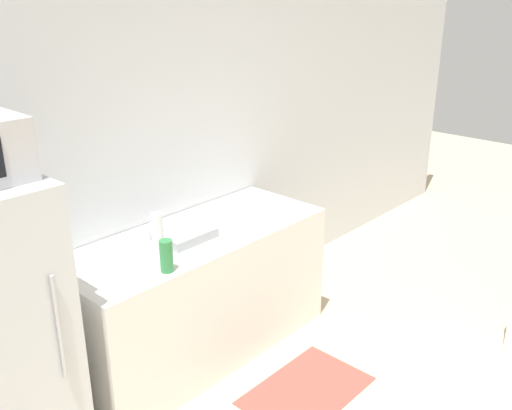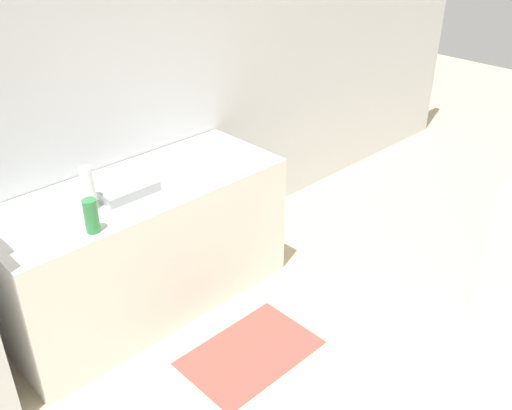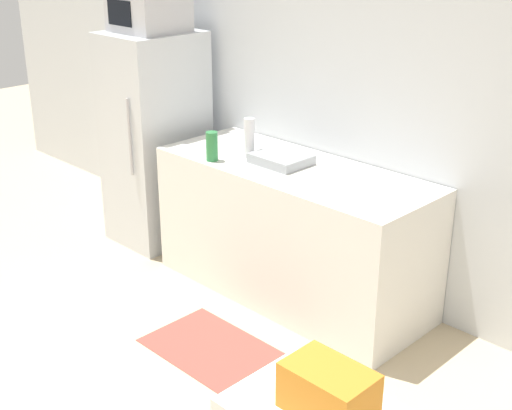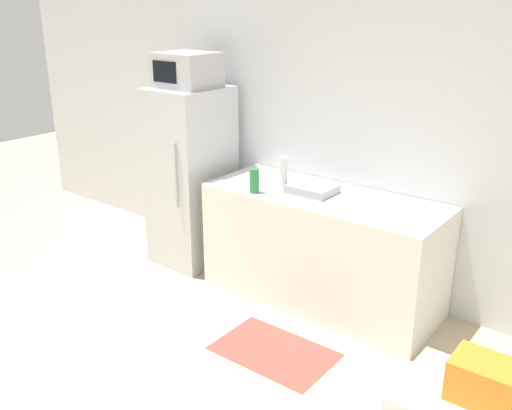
{
  "view_description": "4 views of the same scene",
  "coord_description": "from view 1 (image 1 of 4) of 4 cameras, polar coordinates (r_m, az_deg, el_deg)",
  "views": [
    {
      "loc": [
        -2.21,
        0.23,
        2.35
      ],
      "look_at": [
        -0.01,
        2.26,
        1.2
      ],
      "focal_mm": 40.0,
      "sensor_mm": 36.0,
      "label": 1
    },
    {
      "loc": [
        -1.59,
        0.12,
        2.45
      ],
      "look_at": [
        0.06,
        1.84,
        1.09
      ],
      "focal_mm": 40.0,
      "sensor_mm": 36.0,
      "label": 2
    },
    {
      "loc": [
        2.75,
        -0.32,
        2.3
      ],
      "look_at": [
        0.37,
        2.06,
        0.94
      ],
      "focal_mm": 50.0,
      "sensor_mm": 36.0,
      "label": 3
    },
    {
      "loc": [
        2.04,
        -0.72,
        2.25
      ],
      "look_at": [
        -0.11,
        2.07,
        0.97
      ],
      "focal_mm": 40.0,
      "sensor_mm": 36.0,
      "label": 4
    }
  ],
  "objects": [
    {
      "name": "bottle_short",
      "position": [
        3.18,
        -8.95,
        -5.05
      ],
      "size": [
        0.08,
        0.08,
        0.19
      ],
      "primitive_type": "cylinder",
      "color": "#2D7F42",
      "rests_on": "counter"
    },
    {
      "name": "wall_back",
      "position": [
        3.83,
        -10.09,
        4.76
      ],
      "size": [
        8.0,
        0.06,
        2.6
      ],
      "primitive_type": "cube",
      "color": "silver",
      "rests_on": "ground_plane"
    },
    {
      "name": "counter",
      "position": [
        3.87,
        -5.83,
        -8.76
      ],
      "size": [
        1.83,
        0.72,
        0.87
      ],
      "primitive_type": "cube",
      "color": "silver",
      "rests_on": "ground_plane"
    },
    {
      "name": "kitchen_rug",
      "position": [
        3.74,
        5.05,
        -17.97
      ],
      "size": [
        0.79,
        0.52,
        0.01
      ],
      "primitive_type": "cube",
      "color": "#99473D",
      "rests_on": "ground_plane"
    },
    {
      "name": "sink_basin",
      "position": [
        3.6,
        -7.19,
        -2.92
      ],
      "size": [
        0.34,
        0.28,
        0.06
      ],
      "primitive_type": "cube",
      "color": "#9EA3A8",
      "rests_on": "counter"
    },
    {
      "name": "bottle_tall",
      "position": [
        3.39,
        -9.82,
        -2.82
      ],
      "size": [
        0.07,
        0.07,
        0.25
      ],
      "primitive_type": "cylinder",
      "color": "silver",
      "rests_on": "counter"
    }
  ]
}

